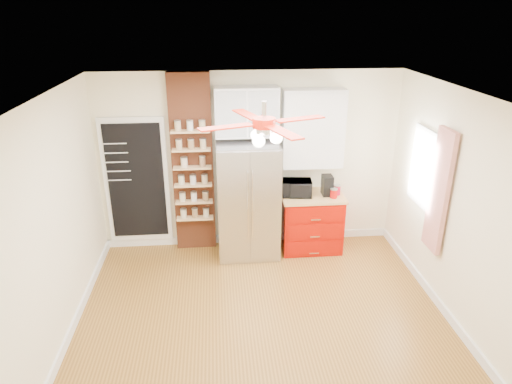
{
  "coord_description": "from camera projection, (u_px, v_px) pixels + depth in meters",
  "views": [
    {
      "loc": [
        -0.5,
        -4.54,
        3.54
      ],
      "look_at": [
        -0.0,
        0.9,
        1.3
      ],
      "focal_mm": 32.0,
      "sensor_mm": 36.0,
      "label": 1
    }
  ],
  "objects": [
    {
      "name": "pantry_jar_oats",
      "position": [
        184.0,
        162.0,
        6.57
      ],
      "size": [
        0.12,
        0.12,
        0.13
      ],
      "primitive_type": "cylinder",
      "rotation": [
        0.0,
        0.0,
        -0.2
      ],
      "color": "beige",
      "rests_on": "brick_pillar"
    },
    {
      "name": "ceiling_fan",
      "position": [
        264.0,
        123.0,
        4.64
      ],
      "size": [
        1.4,
        1.4,
        0.44
      ],
      "color": "silver",
      "rests_on": "ceiling"
    },
    {
      "name": "chalkboard",
      "position": [
        137.0,
        181.0,
        6.81
      ],
      "size": [
        0.95,
        0.05,
        1.95
      ],
      "color": "white",
      "rests_on": "wall_back"
    },
    {
      "name": "curtain",
      "position": [
        439.0,
        191.0,
        5.52
      ],
      "size": [
        0.06,
        0.4,
        1.55
      ],
      "primitive_type": "cube",
      "color": "red",
      "rests_on": "wall_right"
    },
    {
      "name": "wall_right",
      "position": [
        458.0,
        211.0,
        5.24
      ],
      "size": [
        0.02,
        4.0,
        2.7
      ],
      "primitive_type": "cube",
      "color": "#FCF3CB",
      "rests_on": "floor"
    },
    {
      "name": "fridge",
      "position": [
        248.0,
        200.0,
        6.73
      ],
      "size": [
        0.9,
        0.7,
        1.75
      ],
      "primitive_type": "cube",
      "color": "#A9A9AE",
      "rests_on": "floor"
    },
    {
      "name": "toaster_oven",
      "position": [
        297.0,
        188.0,
        6.78
      ],
      "size": [
        0.47,
        0.34,
        0.24
      ],
      "primitive_type": "imported",
      "rotation": [
        0.0,
        0.0,
        -0.11
      ],
      "color": "black",
      "rests_on": "red_cabinet"
    },
    {
      "name": "coffee_maker",
      "position": [
        327.0,
        185.0,
        6.8
      ],
      "size": [
        0.15,
        0.21,
        0.3
      ],
      "primitive_type": "cube",
      "rotation": [
        0.0,
        0.0,
        -0.01
      ],
      "color": "black",
      "rests_on": "red_cabinet"
    },
    {
      "name": "upper_shelf_unit",
      "position": [
        313.0,
        129.0,
        6.63
      ],
      "size": [
        0.9,
        0.3,
        1.15
      ],
      "primitive_type": "cube",
      "color": "white",
      "rests_on": "wall_back"
    },
    {
      "name": "pantry_jar_beans",
      "position": [
        202.0,
        161.0,
        6.59
      ],
      "size": [
        0.09,
        0.09,
        0.14
      ],
      "primitive_type": "cylinder",
      "rotation": [
        0.0,
        0.0,
        -0.05
      ],
      "color": "#8F6748",
      "rests_on": "brick_pillar"
    },
    {
      "name": "wall_front",
      "position": [
        293.0,
        341.0,
        3.21
      ],
      "size": [
        4.5,
        0.02,
        2.7
      ],
      "primitive_type": "cube",
      "color": "#FCF3CB",
      "rests_on": "floor"
    },
    {
      "name": "floor",
      "position": [
        263.0,
        318.0,
        5.56
      ],
      "size": [
        4.5,
        4.5,
        0.0
      ],
      "primitive_type": "plane",
      "color": "olive",
      "rests_on": "ground"
    },
    {
      "name": "ceiling",
      "position": [
        264.0,
        96.0,
        4.54
      ],
      "size": [
        4.5,
        4.5,
        0.0
      ],
      "primitive_type": "plane",
      "color": "white",
      "rests_on": "wall_back"
    },
    {
      "name": "canister_right",
      "position": [
        337.0,
        190.0,
        6.84
      ],
      "size": [
        0.11,
        0.11,
        0.14
      ],
      "primitive_type": "cylinder",
      "rotation": [
        0.0,
        0.0,
        0.1
      ],
      "color": "#B40A26",
      "rests_on": "red_cabinet"
    },
    {
      "name": "red_cabinet",
      "position": [
        311.0,
        222.0,
        7.02
      ],
      "size": [
        0.94,
        0.64,
        0.9
      ],
      "color": "#A30B01",
      "rests_on": "floor"
    },
    {
      "name": "canister_left",
      "position": [
        334.0,
        194.0,
        6.72
      ],
      "size": [
        0.13,
        0.13,
        0.13
      ],
      "primitive_type": "cylinder",
      "rotation": [
        0.0,
        0.0,
        0.28
      ],
      "color": "#AC0C09",
      "rests_on": "red_cabinet"
    },
    {
      "name": "upper_glass_cabinet",
      "position": [
        247.0,
        112.0,
        6.43
      ],
      "size": [
        0.9,
        0.35,
        0.7
      ],
      "primitive_type": "cube",
      "color": "white",
      "rests_on": "wall_back"
    },
    {
      "name": "wall_left",
      "position": [
        54.0,
        227.0,
        4.86
      ],
      "size": [
        0.02,
        4.0,
        2.7
      ],
      "primitive_type": "cube",
      "color": "#FCF3CB",
      "rests_on": "floor"
    },
    {
      "name": "brick_pillar",
      "position": [
        193.0,
        165.0,
        6.75
      ],
      "size": [
        0.6,
        0.16,
        2.7
      ],
      "primitive_type": "cube",
      "color": "brown",
      "rests_on": "floor"
    },
    {
      "name": "wall_back",
      "position": [
        249.0,
        161.0,
        6.9
      ],
      "size": [
        4.5,
        0.02,
        2.7
      ],
      "primitive_type": "cube",
      "color": "#FCF3CB",
      "rests_on": "floor"
    },
    {
      "name": "window",
      "position": [
        425.0,
        169.0,
        5.99
      ],
      "size": [
        0.04,
        0.75,
        1.05
      ],
      "primitive_type": "cube",
      "color": "white",
      "rests_on": "wall_right"
    }
  ]
}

